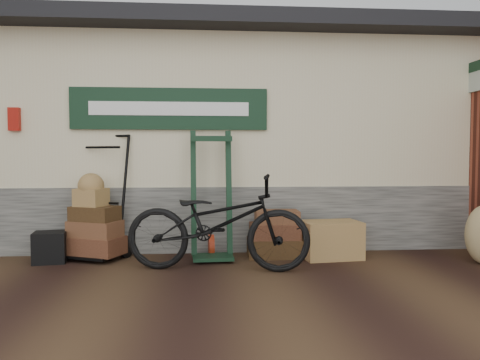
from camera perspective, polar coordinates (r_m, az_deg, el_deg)
name	(u,v)px	position (r m, az deg, el deg)	size (l,w,h in m)	color
ground	(191,271)	(5.51, -5.94, -10.99)	(80.00, 80.00, 0.00)	black
station_building	(194,139)	(8.08, -5.57, 5.02)	(14.40, 4.10, 3.20)	#4C4C47
porter_trolley	(103,195)	(6.35, -16.31, -1.72)	(0.82, 0.62, 1.64)	black
green_barrow	(212,195)	(5.99, -3.48, -1.84)	(0.59, 0.50, 1.65)	black
suitcase_stack	(275,233)	(6.18, 4.24, -6.49)	(0.70, 0.44, 0.62)	#3B2512
wicker_hamper	(331,240)	(6.21, 11.04, -7.16)	(0.73, 0.48, 0.48)	olive
black_trunk	(50,247)	(6.32, -22.14, -7.60)	(0.38, 0.33, 0.38)	black
bicycle	(218,217)	(5.41, -2.75, -4.55)	(2.13, 0.74, 1.24)	black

